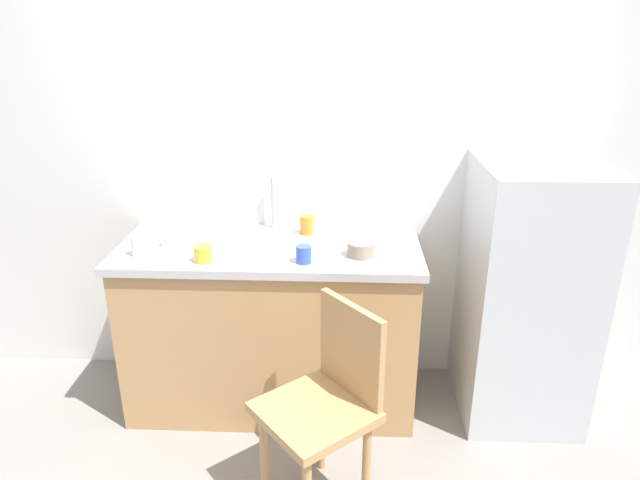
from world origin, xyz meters
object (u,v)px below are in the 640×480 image
dish_tray (195,235)px  cup_white (138,246)px  chair (327,400)px  cup_orange (307,225)px  terracotta_bowl (361,249)px  refrigerator (526,294)px  cup_yellow (203,254)px  cup_blue (304,254)px

dish_tray → cup_white: cup_white is taller
chair → dish_tray: bearing=-177.2°
chair → dish_tray: size_ratio=3.18×
cup_orange → terracotta_bowl: bearing=-46.3°
refrigerator → cup_yellow: size_ratio=16.03×
cup_orange → refrigerator: bearing=-8.9°
terracotta_bowl → cup_white: 1.04m
chair → cup_blue: cup_blue is taller
cup_blue → cup_yellow: cup_blue is taller
chair → cup_white: (-0.90, 0.53, 0.44)m
dish_tray → terracotta_bowl: bearing=-11.3°
refrigerator → cup_orange: size_ratio=13.69×
cup_yellow → dish_tray: bearing=111.7°
terracotta_bowl → cup_blue: 0.27m
cup_blue → refrigerator: bearing=10.4°
dish_tray → terracotta_bowl: 0.84m
refrigerator → cup_yellow: bearing=-172.3°
chair → cup_blue: size_ratio=11.07×
cup_yellow → cup_orange: (0.45, 0.38, 0.01)m
dish_tray → cup_white: 0.30m
cup_white → chair: bearing=-30.5°
refrigerator → cup_yellow: 1.58m
cup_blue → terracotta_bowl: bearing=18.8°
cup_orange → cup_white: bearing=-157.3°
refrigerator → chair: bearing=-144.9°
chair → cup_white: size_ratio=9.46×
refrigerator → dish_tray: size_ratio=4.68×
terracotta_bowl → cup_yellow: bearing=-172.3°
dish_tray → cup_white: (-0.21, -0.20, 0.02)m
refrigerator → dish_tray: 1.67m
cup_blue → cup_white: bearing=176.3°
cup_blue → cup_yellow: size_ratio=0.98×
refrigerator → dish_tray: refrigerator is taller
refrigerator → chair: size_ratio=1.47×
cup_blue → cup_orange: size_ratio=0.84×
chair → cup_blue: 0.66m
dish_tray → cup_white: size_ratio=2.98×
refrigerator → cup_blue: (-1.09, -0.20, 0.27)m
cup_yellow → cup_white: bearing=169.4°
terracotta_bowl → dish_tray: bearing=168.7°
chair → cup_white: 1.13m
chair → cup_orange: bearing=148.6°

